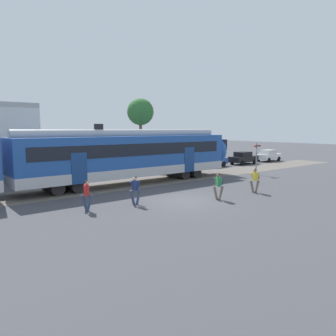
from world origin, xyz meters
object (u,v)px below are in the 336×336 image
at_px(pedestrian_navy, 135,188).
at_px(pedestrian_red, 87,193).
at_px(commuter_train, 16,163).
at_px(pedestrian_yellow, 255,178).
at_px(crossing_signal, 257,154).
at_px(parked_car_black, 243,158).
at_px(pedestrian_green, 219,184).
at_px(parked_car_blue, 211,160).
at_px(parked_car_white, 269,155).

bearing_deg(pedestrian_navy, pedestrian_red, 171.84).
height_order(commuter_train, pedestrian_yellow, commuter_train).
relative_size(commuter_train, pedestrian_navy, 22.83).
xyz_separation_m(pedestrian_red, crossing_signal, (18.64, 2.86, 1.05)).
distance_m(pedestrian_navy, parked_car_black, 24.40).
bearing_deg(pedestrian_navy, pedestrian_green, -23.58).
xyz_separation_m(commuter_train, parked_car_black, (27.10, 3.54, -1.47)).
xyz_separation_m(parked_car_blue, crossing_signal, (-1.37, -7.21, 1.23)).
height_order(commuter_train, crossing_signal, commuter_train).
xyz_separation_m(pedestrian_red, parked_car_blue, (20.01, 10.08, -0.18)).
bearing_deg(commuter_train, pedestrian_green, -41.49).
height_order(parked_car_blue, parked_car_black, same).
relative_size(pedestrian_red, parked_car_black, 0.41).
height_order(commuter_train, pedestrian_green, commuter_train).
height_order(commuter_train, parked_car_blue, commuter_train).
height_order(pedestrian_green, crossing_signal, crossing_signal).
distance_m(parked_car_blue, parked_car_white, 10.66).
xyz_separation_m(pedestrian_navy, parked_car_black, (22.29, 9.92, -0.18)).
bearing_deg(pedestrian_green, parked_car_white, 27.85).
height_order(pedestrian_green, pedestrian_yellow, same).
height_order(pedestrian_green, parked_car_black, pedestrian_green).
bearing_deg(parked_car_black, pedestrian_green, -145.58).
distance_m(commuter_train, pedestrian_red, 6.44).
distance_m(pedestrian_navy, parked_car_blue, 20.14).
bearing_deg(pedestrian_yellow, crossing_signal, 35.82).
height_order(pedestrian_navy, parked_car_white, pedestrian_navy).
distance_m(pedestrian_red, pedestrian_navy, 2.84).
relative_size(pedestrian_yellow, crossing_signal, 0.56).
bearing_deg(parked_car_black, pedestrian_red, -159.23).
xyz_separation_m(parked_car_black, parked_car_white, (5.56, 0.19, 0.00)).
relative_size(pedestrian_navy, pedestrian_yellow, 1.00).
relative_size(pedestrian_red, crossing_signal, 0.56).
distance_m(commuter_train, crossing_signal, 20.87).
bearing_deg(parked_car_black, parked_car_blue, 173.76).
xyz_separation_m(pedestrian_navy, pedestrian_yellow, (8.39, -2.10, 0.03)).
height_order(pedestrian_yellow, crossing_signal, crossing_signal).
xyz_separation_m(pedestrian_navy, pedestrian_green, (4.77, -2.08, 0.03)).
relative_size(commuter_train, pedestrian_green, 22.83).
distance_m(pedestrian_red, pedestrian_yellow, 11.48).
bearing_deg(pedestrian_navy, parked_car_white, 19.95).
xyz_separation_m(pedestrian_red, pedestrian_yellow, (11.20, -2.51, 0.03)).
height_order(parked_car_black, parked_car_white, same).
bearing_deg(pedestrian_yellow, pedestrian_navy, 165.93).
bearing_deg(pedestrian_red, parked_car_blue, 26.74).
bearing_deg(crossing_signal, pedestrian_navy, -168.34).
relative_size(pedestrian_red, pedestrian_yellow, 1.00).
xyz_separation_m(pedestrian_green, pedestrian_yellow, (3.62, -0.02, 0.00)).
xyz_separation_m(parked_car_white, crossing_signal, (-12.02, -6.84, 1.23)).
bearing_deg(pedestrian_green, pedestrian_navy, 156.42).
relative_size(pedestrian_navy, crossing_signal, 0.56).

